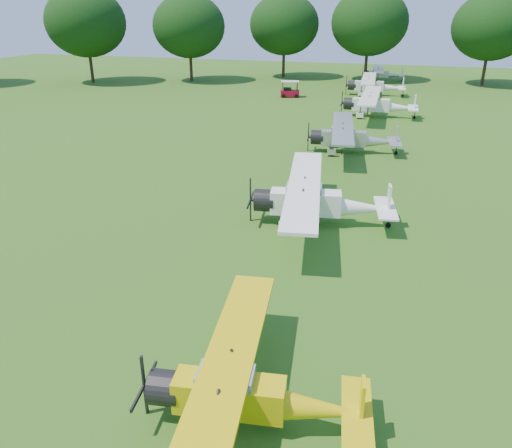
% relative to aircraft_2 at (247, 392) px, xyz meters
% --- Properties ---
extents(ground, '(160.00, 160.00, 0.00)m').
position_rel_aircraft_2_xyz_m(ground, '(-1.27, 12.80, -1.14)').
color(ground, '#2D5314').
rests_on(ground, ground).
extents(tree_belt, '(137.36, 130.27, 14.52)m').
position_rel_aircraft_2_xyz_m(tree_belt, '(2.30, 12.97, 6.89)').
color(tree_belt, black).
rests_on(tree_belt, ground).
extents(aircraft_2, '(6.26, 9.94, 1.95)m').
position_rel_aircraft_2_xyz_m(aircraft_2, '(0.00, 0.00, 0.00)').
color(aircraft_2, '#D7C109').
rests_on(aircraft_2, ground).
extents(aircraft_3, '(7.57, 11.99, 2.35)m').
position_rel_aircraft_2_xyz_m(aircraft_3, '(-0.69, 13.97, 0.24)').
color(aircraft_3, white).
rests_on(aircraft_3, ground).
extents(aircraft_4, '(7.12, 11.30, 2.22)m').
position_rel_aircraft_2_xyz_m(aircraft_4, '(-0.66, 28.25, 0.16)').
color(aircraft_4, silver).
rests_on(aircraft_4, ground).
extents(aircraft_5, '(7.66, 12.18, 2.41)m').
position_rel_aircraft_2_xyz_m(aircraft_5, '(0.24, 42.47, 0.27)').
color(aircraft_5, white).
rests_on(aircraft_5, ground).
extents(aircraft_6, '(7.38, 11.76, 2.31)m').
position_rel_aircraft_2_xyz_m(aircraft_6, '(-1.10, 55.73, 0.21)').
color(aircraft_6, white).
rests_on(aircraft_6, ground).
extents(aircraft_7, '(6.19, 9.85, 1.94)m').
position_rel_aircraft_2_xyz_m(aircraft_7, '(-0.97, 69.63, -0.01)').
color(aircraft_7, silver).
rests_on(aircraft_7, ground).
extents(golf_cart, '(2.52, 1.92, 1.92)m').
position_rel_aircraft_2_xyz_m(golf_cart, '(-10.89, 51.60, -0.50)').
color(golf_cart, maroon).
rests_on(golf_cart, ground).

